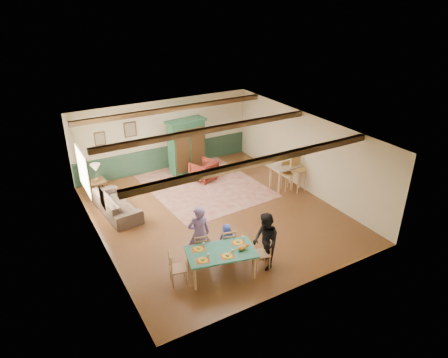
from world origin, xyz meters
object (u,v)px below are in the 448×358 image
end_table (99,189)px  bar_stool_left (287,177)px  cat (242,247)px  armoire (187,146)px  dining_chair_end_right (261,253)px  armchair (204,171)px  person_man (199,234)px  dining_table (221,263)px  person_child (227,240)px  counter_table (285,177)px  person_woman (265,241)px  dining_chair_far_right (228,242)px  dining_chair_end_left (178,268)px  sofa (116,204)px  table_lamp (96,172)px  dining_chair_far_left (200,247)px  bar_stool_right (299,174)px

end_table → bar_stool_left: 6.41m
cat → armoire: 6.31m
dining_chair_end_right → armchair: (1.06, 5.25, -0.06)m
person_man → armchair: 4.80m
dining_table → person_child: (0.53, 0.63, 0.12)m
person_child → counter_table: person_child is taller
person_woman → counter_table: person_woman is taller
cat → person_man: bearing=136.5°
dining_chair_far_right → dining_chair_end_left: size_ratio=1.00×
dining_chair_end_left → person_woman: (2.13, -0.51, 0.32)m
dining_table → person_child: person_child is taller
person_woman → person_child: bearing=-133.3°
person_child → person_man: bearing=-0.0°
dining_chair_end_left → dining_table: bearing=-90.0°
dining_chair_end_left → person_child: size_ratio=0.95×
armoire → sofa: (-3.25, -1.72, -0.72)m
cat → end_table: cat is taller
person_woman → table_lamp: (-2.71, 5.79, 0.17)m
dining_chair_far_left → cat: bearing=139.2°
end_table → table_lamp: (0.00, 0.00, 0.61)m
counter_table → bar_stool_left: 0.14m
armoire → armchair: bearing=-82.7°
dining_table → person_man: size_ratio=1.04×
dining_chair_end_right → table_lamp: (-2.62, 5.76, 0.49)m
cat → bar_stool_left: size_ratio=0.32×
armoire → armchair: size_ratio=2.55×
dining_chair_far_right → end_table: size_ratio=1.36×
dining_table → dining_chair_far_right: size_ratio=1.89×
bar_stool_right → dining_chair_far_left: bearing=-162.9°
person_man → cat: 1.20m
dining_table → dining_chair_end_left: size_ratio=1.89×
person_man → cat: (0.65, -1.00, -0.02)m
dining_table → dining_chair_end_left: dining_chair_end_left is taller
dining_chair_end_right → bar_stool_left: bar_stool_left is taller
person_woman → end_table: size_ratio=2.37×
armoire → bar_stool_right: armoire is taller
person_man → dining_chair_end_right: bearing=152.7°
armchair → sofa: 3.56m
person_woman → end_table: person_woman is taller
person_man → armchair: (2.27, 4.21, -0.42)m
dining_chair_far_right → sofa: bearing=-49.2°
dining_chair_end_right → table_lamp: bearing=-142.1°
dining_table → dining_chair_end_right: bearing=-13.4°
armoire → counter_table: size_ratio=1.97×
person_man → cat: bearing=136.5°
cat → end_table: (-2.06, 5.73, -0.45)m
dining_chair_end_right → person_man: person_man is taller
person_child → table_lamp: bearing=-53.1°
person_woman → bar_stool_left: person_woman is taller
dining_chair_far_right → person_child: (0.02, 0.07, 0.03)m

